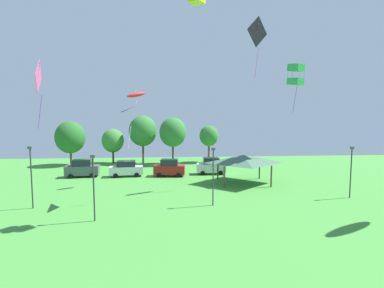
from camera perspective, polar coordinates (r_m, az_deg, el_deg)
name	(u,v)px	position (r m, az deg, el deg)	size (l,w,h in m)	color
kite_flying_1	(136,115)	(29.63, -10.64, 5.47)	(1.92, 2.48, 3.70)	black
kite_flying_5	(296,75)	(40.56, 19.15, 12.37)	(2.19, 2.21, 6.15)	green
kite_flying_6	(136,95)	(37.16, -10.62, 9.22)	(2.39, 1.70, 1.55)	red
kite_flying_7	(257,33)	(37.68, 12.34, 19.92)	(2.94, 1.96, 7.04)	black
kite_flying_8	(38,79)	(28.55, -27.20, 11.01)	(0.71, 2.81, 5.79)	#E54C93
parked_car_leftmost	(82,168)	(44.40, -20.19, -4.37)	(4.61, 2.33, 2.48)	#4C5156
parked_car_second_from_left	(126,169)	(43.05, -12.43, -4.61)	(4.75, 2.39, 2.21)	silver
parked_car_third_from_left	(169,168)	(42.34, -4.32, -4.56)	(4.49, 2.28, 2.40)	maroon
parked_car_rightmost_in_row	(211,166)	(43.79, 3.65, -4.21)	(4.19, 2.03, 2.42)	silver
park_pavilion	(243,159)	(38.26, 9.74, -2.82)	(7.36, 6.12, 3.60)	brown
light_post_0	(351,169)	(35.11, 28.03, -4.16)	(0.36, 0.20, 5.36)	#2D2D33
light_post_1	(31,173)	(31.16, -28.29, -4.95)	(0.36, 0.20, 5.76)	#2D2D33
light_post_2	(94,183)	(25.52, -18.23, -7.15)	(0.36, 0.20, 5.43)	#2D2D33
light_post_3	(213,173)	(28.45, 4.04, -5.47)	(0.36, 0.20, 5.55)	#2D2D33
treeline_tree_0	(70,137)	(55.07, -22.19, 1.18)	(4.99, 4.99, 7.55)	brown
treeline_tree_1	(113,141)	(55.11, -14.85, 0.61)	(3.86, 3.86, 6.17)	brown
treeline_tree_2	(143,131)	(54.08, -9.35, 2.45)	(4.95, 4.95, 8.48)	brown
treeline_tree_3	(173,132)	(52.27, -3.68, 2.24)	(4.67, 4.67, 8.18)	brown
treeline_tree_4	(209,136)	(54.49, 3.24, 1.53)	(3.42, 3.42, 6.70)	brown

